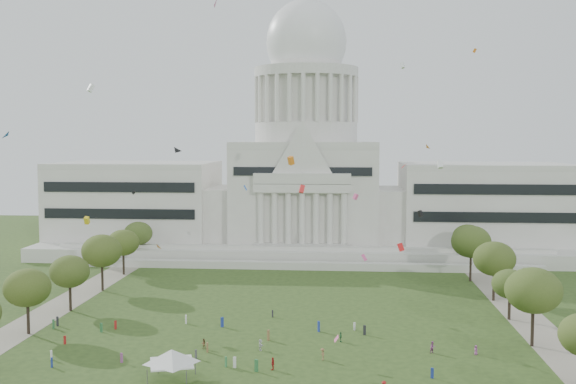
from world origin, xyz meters
name	(u,v)px	position (x,y,z in m)	size (l,w,h in m)	color
ground	(263,374)	(0.00, 0.00, 0.00)	(400.00, 400.00, 0.00)	#2E451B
capitol	(306,180)	(0.00, 113.59, 22.30)	(160.00, 64.50, 91.30)	beige
path_left	(44,315)	(-48.00, 30.00, 0.02)	(8.00, 160.00, 0.04)	gray
path_right	(534,326)	(48.00, 30.00, 0.02)	(8.00, 160.00, 0.04)	gray
row_tree_l_2	(27,288)	(-45.04, 17.30, 8.51)	(8.42, 8.42, 11.97)	black
row_tree_r_2	(533,291)	(44.17, 17.44, 9.66)	(9.55, 9.55, 13.58)	black
row_tree_l_3	(70,272)	(-44.09, 33.92, 8.21)	(8.12, 8.12, 11.55)	black
row_tree_r_3	(510,284)	(44.40, 34.48, 7.08)	(7.01, 7.01, 9.98)	black
row_tree_l_4	(102,251)	(-44.08, 52.42, 9.39)	(9.29, 9.29, 13.21)	black
row_tree_r_4	(494,259)	(44.76, 50.04, 9.29)	(9.19, 9.19, 13.06)	black
row_tree_l_5	(123,243)	(-45.22, 71.01, 8.42)	(8.33, 8.33, 11.85)	black
row_tree_r_5	(471,242)	(43.49, 70.19, 9.93)	(9.82, 9.82, 13.96)	black
row_tree_l_6	(138,233)	(-46.87, 89.14, 8.27)	(8.19, 8.19, 11.64)	black
row_tree_r_6	(468,237)	(45.96, 88.13, 8.51)	(8.42, 8.42, 11.97)	black
event_tent	(172,356)	(-13.04, -3.80, 3.71)	(10.67, 10.67, 4.79)	#4C4C4C
person_0	(476,350)	(33.72, 12.01, 0.79)	(0.77, 0.50, 1.58)	#994C8C
person_2	(433,347)	(26.73, 12.16, 1.01)	(0.98, 0.60, 2.01)	#994C8C
person_3	(323,354)	(8.68, 7.28, 0.96)	(1.24, 0.64, 1.92)	olive
person_4	(273,364)	(1.23, 2.02, 0.98)	(1.15, 0.63, 1.96)	#B21E1E
person_5	(260,345)	(-1.84, 11.30, 0.95)	(1.77, 0.70, 1.90)	silver
person_8	(204,344)	(-11.53, 11.46, 0.86)	(0.83, 0.51, 1.71)	olive
person_10	(341,337)	(11.54, 17.17, 0.88)	(1.03, 0.56, 1.76)	#33723F
distant_crowd	(196,339)	(-13.51, 14.16, 0.85)	(67.65, 36.11, 1.95)	#994C8C
kite_swarm	(271,165)	(0.58, 6.48, 31.24)	(92.56, 98.95, 64.41)	orange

